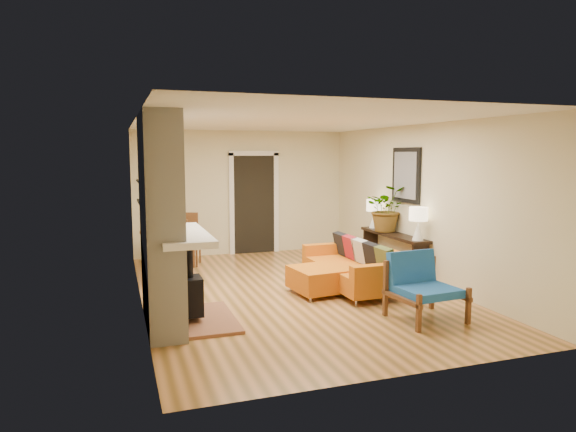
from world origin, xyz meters
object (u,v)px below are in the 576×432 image
at_px(sofa, 354,266).
at_px(blue_chair, 421,283).
at_px(lamp_near, 418,220).
at_px(ottoman, 320,278).
at_px(console_table, 393,242).
at_px(dining_table, 175,236).
at_px(houseplant, 387,208).
at_px(lamp_far, 374,210).

bearing_deg(sofa, blue_chair, -84.46).
bearing_deg(blue_chair, lamp_near, 58.72).
bearing_deg(ottoman, console_table, 24.31).
xyz_separation_m(dining_table, console_table, (3.64, -1.24, -0.10)).
distance_m(blue_chair, houseplant, 2.74).
bearing_deg(dining_table, blue_chair, -52.16).
bearing_deg(lamp_far, lamp_near, -90.00).
distance_m(sofa, console_table, 1.27).
bearing_deg(sofa, console_table, 30.78).
xyz_separation_m(dining_table, lamp_far, (3.64, -0.52, 0.38)).
distance_m(sofa, dining_table, 3.20).
height_order(dining_table, lamp_near, lamp_near).
xyz_separation_m(console_table, lamp_far, (0.00, 0.73, 0.49)).
distance_m(sofa, lamp_near, 1.30).
bearing_deg(ottoman, blue_chair, -61.61).
height_order(console_table, lamp_far, lamp_far).
bearing_deg(lamp_far, sofa, -128.13).
xyz_separation_m(sofa, lamp_far, (1.07, 1.37, 0.72)).
bearing_deg(lamp_near, console_table, 90.00).
relative_size(dining_table, lamp_far, 3.64).
bearing_deg(ottoman, houseplant, 30.42).
distance_m(dining_table, console_table, 3.85).
bearing_deg(blue_chair, sofa, 95.54).
relative_size(sofa, ottoman, 2.27).
distance_m(ottoman, dining_table, 2.82).
bearing_deg(lamp_near, lamp_far, 90.00).
distance_m(dining_table, lamp_far, 3.70).
xyz_separation_m(ottoman, console_table, (1.72, 0.78, 0.35)).
distance_m(console_table, lamp_far, 0.87).
xyz_separation_m(ottoman, lamp_far, (1.72, 1.50, 0.83)).
bearing_deg(lamp_near, ottoman, -179.36).
height_order(ottoman, houseplant, houseplant).
bearing_deg(dining_table, ottoman, -46.46).
relative_size(ottoman, houseplant, 1.04).
bearing_deg(sofa, lamp_near, -6.29).
bearing_deg(ottoman, lamp_far, 41.18).
xyz_separation_m(console_table, lamp_near, (0.00, -0.76, 0.49)).
relative_size(blue_chair, lamp_far, 1.62).
bearing_deg(sofa, lamp_far, 51.87).
height_order(sofa, blue_chair, blue_chair).
bearing_deg(lamp_near, dining_table, 151.20).
bearing_deg(houseplant, blue_chair, -109.97).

